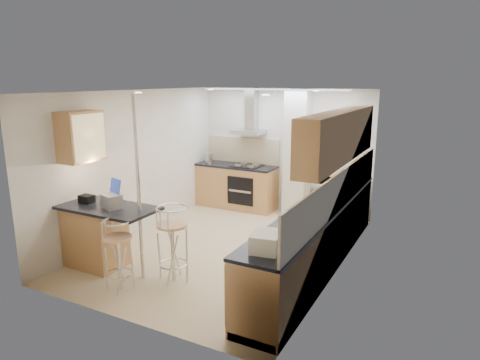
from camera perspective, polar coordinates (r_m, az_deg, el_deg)
The scene contains 16 objects.
ground at distance 7.04m, azimuth -1.68°, elevation -9.05°, with size 4.80×4.80×0.00m, color #CDAD88.
room_shell at distance 6.79m, azimuth 2.18°, elevation 3.68°, with size 3.64×4.84×2.51m.
right_counter at distance 6.32m, azimuth 10.36°, elevation -7.44°, with size 0.63×4.40×0.92m.
back_counter at distance 9.08m, azimuth -0.48°, elevation -0.79°, with size 1.70×0.63×0.92m.
peninsula at distance 6.42m, azimuth -17.08°, elevation -7.35°, with size 1.47×0.72×0.94m.
microwave at distance 6.55m, azimuth 11.06°, elevation -1.21°, with size 0.51×0.35×0.28m, color white.
laptop at distance 6.16m, azimuth -16.77°, elevation -2.71°, with size 0.28×0.21×0.19m, color #A4A5AC.
bag at distance 6.54m, azimuth -19.77°, elevation -2.39°, with size 0.20×0.15×0.11m, color black.
bar_stool_near at distance 5.79m, azimuth -15.89°, elevation -9.59°, with size 0.39×0.39×0.95m, color tan, non-canonical shape.
bar_stool_end at distance 5.85m, azimuth -8.96°, elevation -8.42°, with size 0.43×0.43×1.05m, color tan, non-canonical shape.
jar_a at distance 6.97m, azimuth 12.85°, elevation -0.77°, with size 0.12×0.12×0.20m, color beige.
jar_b at distance 6.81m, azimuth 13.57°, elevation -1.44°, with size 0.11×0.11×0.13m, color beige.
jar_c at distance 5.11m, azimuth 7.52°, elevation -5.80°, with size 0.14×0.14×0.19m, color #BAB495.
jar_d at distance 5.66m, azimuth 8.06°, elevation -4.08°, with size 0.10×0.10×0.15m, color white.
bread_bin at distance 4.53m, azimuth 3.57°, elevation -8.21°, with size 0.29×0.37×0.20m, color beige.
kettle at distance 9.22m, azimuth -4.16°, elevation 2.99°, with size 0.16×0.16×0.21m, color #B3B6B8.
Camera 1 is at (3.18, -5.67, 2.68)m, focal length 32.00 mm.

